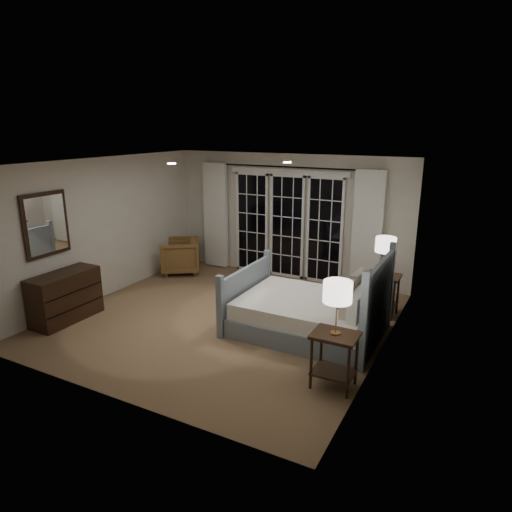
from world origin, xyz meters
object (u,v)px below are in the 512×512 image
at_px(lamp_right, 386,245).
at_px(armchair, 180,256).
at_px(nightstand_right, 382,288).
at_px(bed, 311,313).
at_px(dresser, 65,297).
at_px(nightstand_left, 334,352).
at_px(lamp_left, 338,292).

bearing_deg(lamp_right, armchair, 176.12).
relative_size(nightstand_right, armchair, 0.87).
relative_size(bed, armchair, 2.71).
bearing_deg(dresser, nightstand_left, 1.51).
xyz_separation_m(armchair, dresser, (-0.13, -2.86, 0.03)).
height_order(nightstand_left, lamp_left, lamp_left).
bearing_deg(bed, lamp_left, -58.33).
relative_size(nightstand_right, dresser, 0.62).
distance_m(nightstand_left, armchair, 5.10).
bearing_deg(bed, nightstand_right, 56.40).
bearing_deg(bed, lamp_right, 56.40).
bearing_deg(nightstand_left, dresser, -178.49).
xyz_separation_m(nightstand_left, nightstand_right, (0.01, 2.45, 0.00)).
bearing_deg(nightstand_left, armchair, 147.48).
relative_size(lamp_left, dresser, 0.58).
distance_m(bed, lamp_left, 1.73).
bearing_deg(armchair, lamp_left, 23.65).
relative_size(lamp_right, dresser, 0.56).
height_order(nightstand_left, dresser, dresser).
distance_m(bed, dresser, 3.90).
bearing_deg(lamp_right, lamp_left, -90.13).
distance_m(nightstand_left, lamp_left, 0.75).
bearing_deg(nightstand_left, nightstand_right, 89.87).
bearing_deg(dresser, bed, 20.75).
relative_size(armchair, dresser, 0.71).
distance_m(lamp_right, armchair, 4.39).
bearing_deg(nightstand_right, bed, -123.60).
height_order(bed, nightstand_right, bed).
relative_size(bed, lamp_right, 3.43).
distance_m(lamp_left, armchair, 5.17).
bearing_deg(lamp_left, nightstand_right, 89.87).
relative_size(bed, dresser, 1.92).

